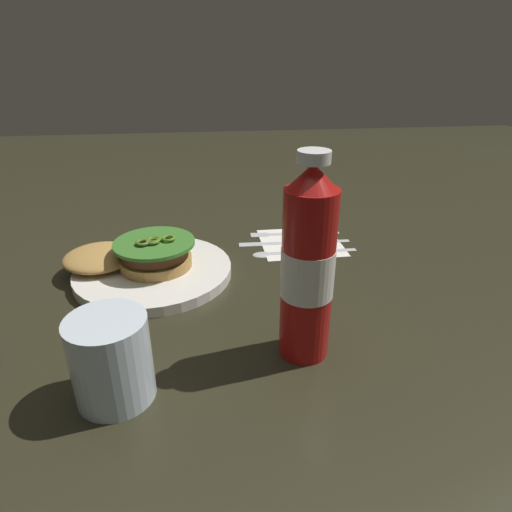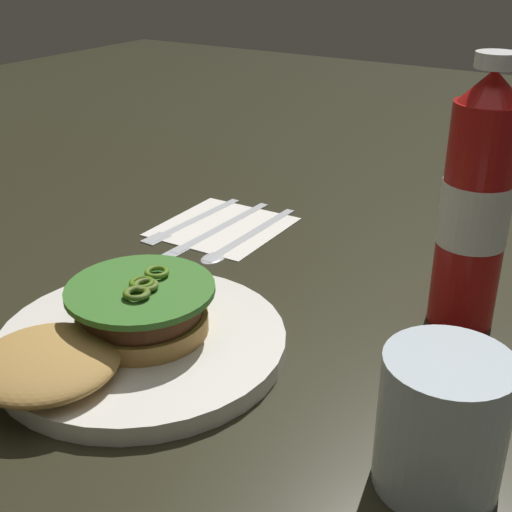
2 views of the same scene
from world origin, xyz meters
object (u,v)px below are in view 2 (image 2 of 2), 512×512
butter_knife (210,231)px  ketchup_bottle (475,206)px  water_glass (442,423)px  burger_sandwich (109,327)px  dinner_plate (142,342)px  napkin (223,226)px  spoon_utensil (239,239)px  fork_utensil (186,222)px

butter_knife → ketchup_bottle: bearing=82.9°
water_glass → burger_sandwich: bearing=-87.4°
water_glass → dinner_plate: bearing=-93.4°
napkin → water_glass: bearing=52.6°
napkin → spoon_utensil: 0.05m
dinner_plate → ketchup_bottle: (-0.21, 0.23, 0.11)m
burger_sandwich → fork_utensil: bearing=-154.1°
ketchup_bottle → butter_knife: ketchup_bottle is taller
fork_utensil → butter_knife: (0.01, 0.04, 0.00)m
water_glass → fork_utensil: size_ratio=0.54×
butter_knife → spoon_utensil: bearing=87.3°
water_glass → napkin: size_ratio=0.65×
burger_sandwich → butter_knife: bearing=-161.2°
dinner_plate → burger_sandwich: 0.04m
burger_sandwich → fork_utensil: 0.32m
burger_sandwich → butter_knife: (-0.28, -0.10, -0.03)m
ketchup_bottle → spoon_utensil: ketchup_bottle is taller
dinner_plate → spoon_utensil: bearing=-166.5°
water_glass → butter_knife: size_ratio=0.46×
ketchup_bottle → spoon_utensil: bearing=-97.8°
water_glass → napkin: bearing=-127.4°
dinner_plate → fork_utensil: 0.30m
fork_utensil → butter_knife: bearing=80.0°
napkin → butter_knife: bearing=-1.8°
dinner_plate → burger_sandwich: (0.03, -0.01, 0.03)m
spoon_utensil → water_glass: bearing=52.2°
butter_knife → napkin: bearing=178.2°
butter_knife → spoon_utensil: size_ratio=1.11×
ketchup_bottle → butter_knife: 0.36m
ketchup_bottle → water_glass: (0.23, 0.05, -0.07)m
butter_knife → fork_utensil: bearing=-100.0°
burger_sandwich → ketchup_bottle: 0.35m
water_glass → spoon_utensil: water_glass is taller
dinner_plate → spoon_utensil: size_ratio=1.32×
spoon_utensil → burger_sandwich: bearing=10.2°
burger_sandwich → spoon_utensil: (-0.28, -0.05, -0.03)m
ketchup_bottle → spoon_utensil: size_ratio=1.30×
ketchup_bottle → fork_utensil: ketchup_bottle is taller
dinner_plate → fork_utensil: dinner_plate is taller
napkin → spoon_utensil: size_ratio=0.78×
napkin → ketchup_bottle: bearing=78.3°
ketchup_bottle → napkin: 0.36m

